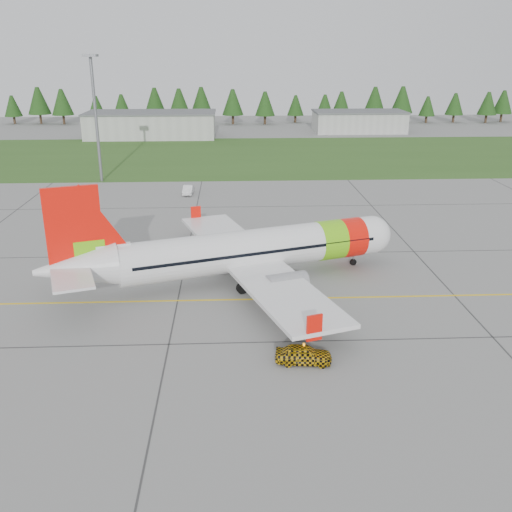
{
  "coord_description": "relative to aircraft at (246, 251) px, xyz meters",
  "views": [
    {
      "loc": [
        -10.15,
        -38.5,
        20.94
      ],
      "look_at": [
        -7.95,
        9.76,
        3.48
      ],
      "focal_mm": 40.0,
      "sensor_mm": 36.0,
      "label": 1
    }
  ],
  "objects": [
    {
      "name": "ground",
      "position": [
        8.75,
        -12.49,
        -3.03
      ],
      "size": [
        320.0,
        320.0,
        0.0
      ],
      "primitive_type": "plane",
      "color": "gray",
      "rests_on": "ground"
    },
    {
      "name": "aircraft",
      "position": [
        0.0,
        0.0,
        0.0
      ],
      "size": [
        33.64,
        31.87,
        10.52
      ],
      "rotation": [
        0.0,
        0.0,
        0.32
      ],
      "color": "silver",
      "rests_on": "ground"
    },
    {
      "name": "follow_me_car",
      "position": [
        3.59,
        -15.64,
        -1.03
      ],
      "size": [
        1.53,
        1.74,
        4.0
      ],
      "primitive_type": "imported",
      "rotation": [
        0.0,
        0.0,
        1.47
      ],
      "color": "#E1AC0C",
      "rests_on": "ground"
    },
    {
      "name": "service_van",
      "position": [
        -7.95,
        35.51,
        -0.97
      ],
      "size": [
        1.49,
        1.42,
        4.13
      ],
      "primitive_type": "imported",
      "rotation": [
        0.0,
        0.0,
        -0.04
      ],
      "color": "silver",
      "rests_on": "ground"
    },
    {
      "name": "grass_strip",
      "position": [
        8.75,
        69.51,
        -3.02
      ],
      "size": [
        320.0,
        50.0,
        0.03
      ],
      "primitive_type": "cube",
      "color": "#30561E",
      "rests_on": "ground"
    },
    {
      "name": "taxi_guideline",
      "position": [
        8.75,
        -4.49,
        -3.02
      ],
      "size": [
        120.0,
        0.25,
        0.02
      ],
      "primitive_type": "cube",
      "color": "gold",
      "rests_on": "ground"
    },
    {
      "name": "hangar_west",
      "position": [
        -21.25,
        97.51,
        -0.03
      ],
      "size": [
        32.0,
        14.0,
        6.0
      ],
      "primitive_type": "cube",
      "color": "#A8A8A3",
      "rests_on": "ground"
    },
    {
      "name": "hangar_east",
      "position": [
        33.75,
        105.51,
        -0.43
      ],
      "size": [
        24.0,
        12.0,
        5.2
      ],
      "primitive_type": "cube",
      "color": "#A8A8A3",
      "rests_on": "ground"
    },
    {
      "name": "floodlight_mast",
      "position": [
        -23.25,
        45.51,
        6.97
      ],
      "size": [
        0.5,
        0.5,
        20.0
      ],
      "primitive_type": "cylinder",
      "color": "slate",
      "rests_on": "ground"
    },
    {
      "name": "treeline",
      "position": [
        8.75,
        125.51,
        1.97
      ],
      "size": [
        160.0,
        8.0,
        10.0
      ],
      "primitive_type": null,
      "color": "#1C3F14",
      "rests_on": "ground"
    }
  ]
}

